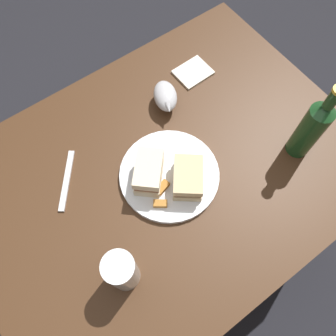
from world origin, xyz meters
name	(u,v)px	position (x,y,z in m)	size (l,w,h in m)	color
ground_plane	(167,232)	(0.00, 0.00, 0.00)	(6.00, 6.00, 0.00)	black
dining_table	(167,209)	(0.00, 0.00, 0.37)	(1.11, 0.83, 0.74)	#422816
plate	(169,175)	(-0.01, -0.02, 0.75)	(0.28, 0.28, 0.02)	white
sandwich_half_left	(149,173)	(-0.06, 0.00, 0.79)	(0.12, 0.13, 0.07)	beige
sandwich_half_right	(188,178)	(0.02, -0.07, 0.79)	(0.13, 0.13, 0.06)	#CCB284
potato_wedge_front	(148,188)	(-0.08, -0.03, 0.77)	(0.04, 0.02, 0.02)	gold
potato_wedge_middle	(162,187)	(-0.05, -0.05, 0.76)	(0.04, 0.02, 0.02)	#AD702D
potato_wedge_back	(160,204)	(-0.08, -0.08, 0.76)	(0.04, 0.02, 0.01)	#AD702D
pint_glass	(122,272)	(-0.25, -0.17, 0.81)	(0.07, 0.07, 0.15)	white
gravy_boat	(165,97)	(0.12, 0.18, 0.78)	(0.11, 0.13, 0.07)	#B7B7BC
cider_bottle	(311,128)	(0.34, -0.17, 0.85)	(0.06, 0.06, 0.27)	#19421E
napkin	(193,72)	(0.27, 0.23, 0.74)	(0.11, 0.09, 0.01)	silver
fork	(67,180)	(-0.24, 0.13, 0.74)	(0.18, 0.02, 0.01)	silver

